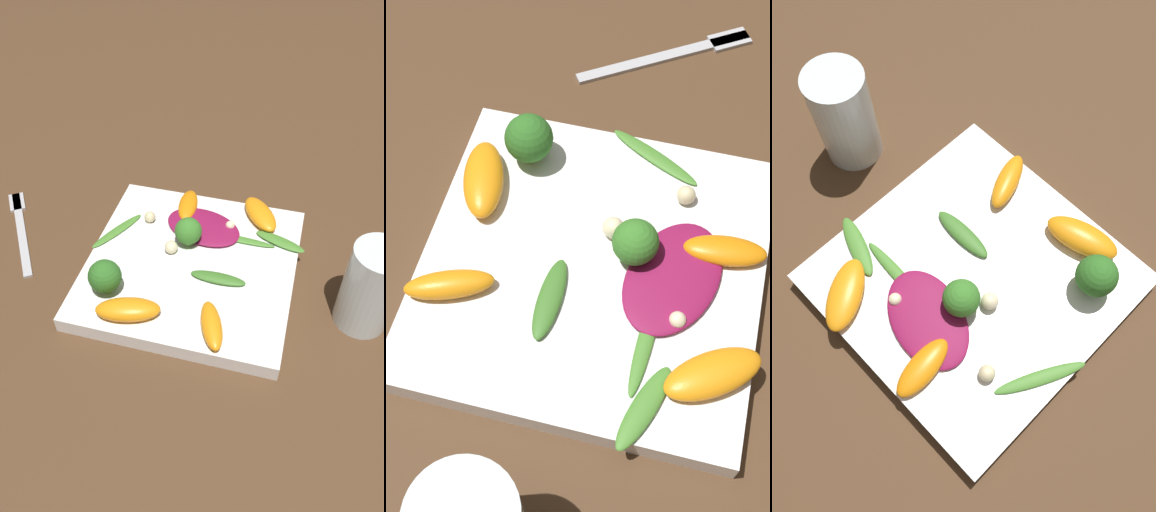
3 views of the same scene
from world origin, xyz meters
The scene contains 18 objects.
ground_plane centered at (0.00, 0.00, 0.00)m, with size 2.40×2.40×0.00m, color #4C331E.
plate centered at (0.00, 0.00, 0.01)m, with size 0.25×0.25×0.02m.
drinking_glass centered at (-0.02, -0.21, 0.05)m, with size 0.06×0.06×0.11m.
fork centered at (0.03, 0.26, 0.00)m, with size 0.15×0.11×0.01m.
radicchio_leaf_0 centered at (0.06, 0.00, 0.03)m, with size 0.09×0.12×0.01m.
orange_segment_0 centered at (-0.10, 0.05, 0.03)m, with size 0.05×0.08×0.02m.
orange_segment_1 centered at (0.09, 0.03, 0.03)m, with size 0.06×0.03×0.01m.
orange_segment_2 centered at (-0.10, -0.05, 0.03)m, with size 0.07×0.04×0.02m.
orange_segment_3 centered at (0.10, -0.07, 0.03)m, with size 0.08×0.07×0.02m.
broccoli_floret_0 centered at (-0.07, 0.08, 0.05)m, with size 0.04×0.04×0.05m.
broccoli_floret_1 centered at (0.03, 0.01, 0.04)m, with size 0.03×0.03×0.04m.
arugula_sprig_0 centered at (-0.02, -0.04, 0.02)m, with size 0.02×0.07×0.01m.
arugula_sprig_1 centered at (0.05, -0.05, 0.02)m, with size 0.02×0.09×0.00m.
arugula_sprig_2 centered at (0.03, 0.11, 0.02)m, with size 0.08×0.05×0.00m.
arugula_sprig_3 centered at (0.06, -0.10, 0.02)m, with size 0.04×0.07×0.01m.
macadamia_nut_0 centered at (0.07, -0.03, 0.03)m, with size 0.01×0.01×0.01m.
macadamia_nut_1 centered at (0.01, 0.03, 0.03)m, with size 0.02×0.02×0.02m.
macadamia_nut_2 centered at (0.06, 0.07, 0.03)m, with size 0.02×0.02×0.02m.
Camera 1 is at (-0.41, -0.11, 0.47)m, focal length 35.00 mm.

